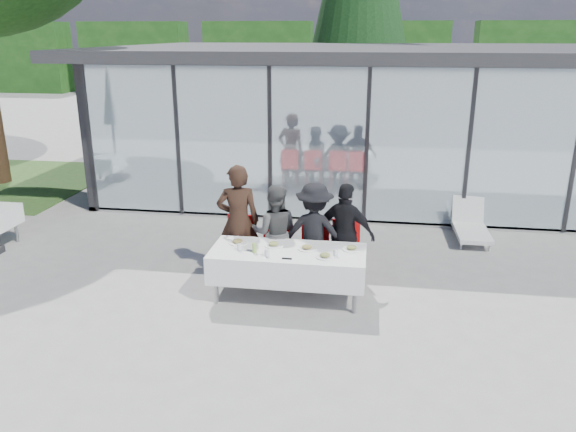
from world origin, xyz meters
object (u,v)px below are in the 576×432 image
Objects in this scene: plate_d at (352,248)px; lounger at (470,224)px; plate_a at (238,242)px; plate_b at (274,245)px; diner_b at (275,232)px; diner_chair_d at (345,248)px; juice_bottle at (254,248)px; diner_d at (346,234)px; diner_a at (238,221)px; spare_chair_b at (498,199)px; diner_chair_c at (315,247)px; plate_extra at (325,256)px; diner_chair_b at (276,244)px; plate_c at (307,248)px; dining_table at (288,264)px; diner_chair_a at (240,243)px; folded_eyeglasses at (287,259)px; diner_c at (314,233)px.

lounger is (2.16, 2.93, -0.52)m from plate_d.
plate_a is 0.55m from plate_b.
diner_chair_d is at bearing 178.94° from diner_b.
plate_a is 1.91× the size of juice_bottle.
diner_d is at bearing -133.45° from lounger.
spare_chair_b is at bearing -155.79° from diner_a.
plate_a is at bearing -151.95° from diner_chair_c.
diner_a reaches higher than diner_chair_c.
diner_chair_d reaches higher than plate_extra.
diner_d is 3.36m from lounger.
juice_bottle is at bearing -137.61° from lounger.
plate_extra is (0.87, -0.94, 0.24)m from diner_chair_b.
plate_c is at bearing -128.30° from diner_chair_d.
diner_d is 1.67m from plate_a.
plate_c is 4.14m from lounger.
plate_extra is (0.25, -0.94, 0.24)m from diner_chair_c.
diner_chair_d is at bearing 43.20° from dining_table.
lounger is at bearing 42.39° from juice_bottle.
diner_chair_c is at bearing 104.70° from plate_extra.
diner_chair_c is at bearing 48.29° from plate_b.
juice_bottle is 0.14× the size of spare_chair_b.
juice_bottle is at bearing -144.59° from diner_chair_d.
diner_b is at bearing -6.76° from diner_chair_a.
dining_table is 16.14× the size of folded_eyeglasses.
lounger is (3.54, 3.23, -0.56)m from juice_bottle.
plate_b is 1.00× the size of plate_d.
diner_chair_b is 6.96× the size of folded_eyeglasses.
plate_a is at bearing 165.24° from plate_extra.
plate_d is at bearing -25.88° from diner_chair_b.
diner_c is 11.41× the size of folded_eyeglasses.
plate_c is (-0.53, -0.67, 0.24)m from diner_chair_d.
diner_chair_c is 1.00× the size of diner_chair_d.
diner_chair_a is at bearing -11.42° from diner_b.
diner_chair_b is at bearing 154.12° from plate_d.
diner_chair_a is 3.64× the size of plate_b.
diner_b is 5.75× the size of plate_a.
diner_chair_d is at bearing 30.74° from plate_b.
spare_chair_b is (4.52, 3.77, -0.24)m from plate_a.
diner_chair_c and spare_chair_b have the same top height.
diner_c is (1.21, 0.00, -0.12)m from diner_a.
plate_a is at bearing -142.91° from lounger.
diner_a is at bearing -90.00° from diner_chair_a.
plate_d is (1.70, -0.01, 0.00)m from plate_a.
plate_a is (-1.59, -0.59, 0.24)m from diner_chair_d.
plate_extra is at bearing -127.52° from lounger.
folded_eyeglasses is (-0.24, -0.41, -0.02)m from plate_c.
diner_a is at bearing 102.19° from plate_a.
plate_a is (-1.10, -0.52, -0.02)m from diner_c.
plate_b is 1.91× the size of juice_bottle.
diner_chair_d is (1.11, 0.07, -0.23)m from diner_b.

